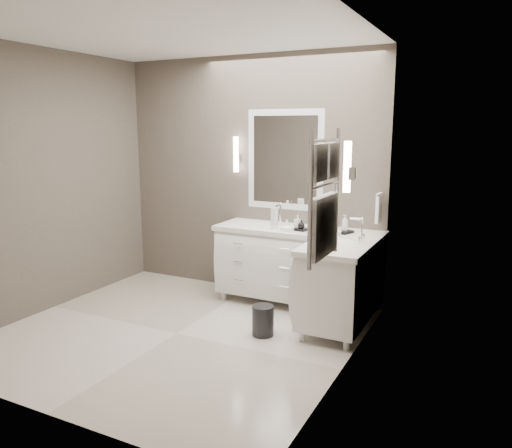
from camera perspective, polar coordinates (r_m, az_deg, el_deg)
The scene contains 21 objects.
floor at distance 4.86m, azimuth -9.06°, elevation -12.30°, with size 3.20×3.00×0.01m, color beige.
ceiling at distance 4.54m, azimuth -10.17°, elevation 21.00°, with size 3.20×3.00×0.01m, color white.
wall_back at distance 5.78m, azimuth -0.77°, elevation 5.49°, with size 3.20×0.01×2.70m, color #4F473F.
wall_front at distance 3.41m, azimuth -24.55°, elevation 0.63°, with size 3.20×0.01×2.70m, color #4F473F.
wall_left at distance 5.59m, azimuth -23.07°, elevation 4.43°, with size 0.01×3.00×2.70m, color #4F473F.
wall_right at distance 3.79m, azimuth 10.48°, elevation 2.39°, with size 0.01×3.00×2.70m, color #4F473F.
vanity_back at distance 5.49m, azimuth 2.11°, elevation -3.99°, with size 1.24×0.59×0.97m.
vanity_right at distance 4.90m, azimuth 9.91°, elevation -6.00°, with size 0.59×1.24×0.97m.
mirror_back at distance 5.55m, azimuth 3.31°, elevation 7.32°, with size 0.90×0.02×1.10m.
mirror_right at distance 4.54m, azimuth 13.19°, elevation 6.23°, with size 0.02×0.90×1.10m.
sconce_back at distance 5.75m, azimuth -2.30°, elevation 7.88°, with size 0.06×0.06×0.40m.
sconce_right at distance 4.00m, azimuth 10.38°, elevation 6.33°, with size 0.06×0.06×0.40m.
towel_bar_corner at distance 5.15m, azimuth 13.86°, elevation 1.87°, with size 0.03×0.22×0.30m.
towel_ladder at distance 3.42m, azimuth 7.76°, elevation 2.28°, with size 0.06×0.58×0.90m.
waste_bin at distance 4.71m, azimuth 0.80°, elevation -10.97°, with size 0.20×0.20×0.28m, color black.
amenity_tray_back at distance 5.21m, azimuth 5.00°, elevation -0.57°, with size 0.17×0.12×0.02m, color black.
amenity_tray_right at distance 5.13m, azimuth 10.10°, elevation -0.90°, with size 0.12×0.16×0.02m, color black.
water_bottle at distance 5.25m, azimuth 2.10°, elevation 0.65°, with size 0.08×0.08×0.22m, color silver.
soap_bottle_a at distance 5.23m, azimuth 4.79°, elevation 0.31°, with size 0.06×0.06×0.13m, color white.
soap_bottle_b at distance 5.16m, azimuth 5.20°, elevation -0.03°, with size 0.07×0.07×0.09m, color black.
soap_bottle_c at distance 5.11m, azimuth 10.13°, elevation 0.13°, with size 0.06×0.06×0.16m, color white.
Camera 1 is at (2.63, -3.61, 1.91)m, focal length 35.00 mm.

